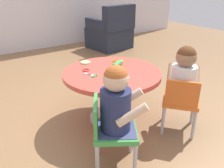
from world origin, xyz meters
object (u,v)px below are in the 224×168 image
object	(u,v)px
seated_child_left	(116,102)
child_chair_left	(111,130)
child_chair_right	(180,101)
craft_scissors	(92,75)
seated_child_right	(184,75)
armchair_dark	(111,33)
rolling_pin	(117,64)
craft_table	(112,83)

from	to	relation	value
seated_child_left	child_chair_left	bearing A→B (deg)	146.98
child_chair_right	craft_scissors	bearing A→B (deg)	137.13
child_chair_left	craft_scissors	bearing A→B (deg)	71.70
seated_child_right	craft_scissors	bearing A→B (deg)	140.01
seated_child_right	armchair_dark	distance (m)	2.86
child_chair_left	armchair_dark	world-z (taller)	armchair_dark
rolling_pin	craft_scissors	xyz separation A→B (m)	(-0.32, -0.06, -0.02)
child_chair_right	craft_table	bearing A→B (deg)	126.01
child_chair_left	armchair_dark	xyz separation A→B (m)	(1.86, 2.66, 0.00)
seated_child_left	seated_child_right	world-z (taller)	same
child_chair_left	child_chair_right	bearing A→B (deg)	-0.07
rolling_pin	craft_scissors	bearing A→B (deg)	-169.53
craft_table	child_chair_left	xyz separation A→B (m)	(-0.37, -0.51, -0.08)
craft_table	armchair_dark	world-z (taller)	armchair_dark
seated_child_left	child_chair_right	distance (m)	0.75
craft_table	seated_child_left	bearing A→B (deg)	-122.55
rolling_pin	craft_table	bearing A→B (deg)	-146.79
child_chair_right	craft_scissors	xyz separation A→B (m)	(-0.57, 0.53, 0.20)
craft_scissors	armchair_dark	bearing A→B (deg)	51.63
seated_child_right	rolling_pin	bearing A→B (deg)	117.02
rolling_pin	seated_child_right	bearing A→B (deg)	-62.98
craft_table	armchair_dark	bearing A→B (deg)	55.30
craft_table	armchair_dark	size ratio (longest dim) A/B	1.07
seated_child_left	child_chair_right	world-z (taller)	seated_child_left
child_chair_left	rolling_pin	distance (m)	0.80
seated_child_left	rolling_pin	size ratio (longest dim) A/B	2.39
craft_scissors	child_chair_left	bearing A→B (deg)	-108.30
seated_child_left	armchair_dark	size ratio (longest dim) A/B	0.60
craft_table	craft_scissors	xyz separation A→B (m)	(-0.20, 0.02, 0.12)
craft_table	seated_child_left	world-z (taller)	seated_child_left
seated_child_left	seated_child_right	size ratio (longest dim) A/B	1.00
child_chair_left	seated_child_right	xyz separation A→B (m)	(0.78, 0.02, 0.23)
child_chair_right	child_chair_left	bearing A→B (deg)	179.93
rolling_pin	craft_scissors	distance (m)	0.32
rolling_pin	armchair_dark	bearing A→B (deg)	56.50
craft_table	craft_scissors	size ratio (longest dim) A/B	6.36
craft_table	seated_child_right	bearing A→B (deg)	-50.38
seated_child_right	rolling_pin	xyz separation A→B (m)	(-0.29, 0.56, -0.00)
craft_table	child_chair_right	distance (m)	0.64
craft_scissors	seated_child_right	bearing A→B (deg)	-39.99
craft_table	craft_scissors	bearing A→B (deg)	174.87
seated_child_left	seated_child_right	bearing A→B (deg)	3.53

